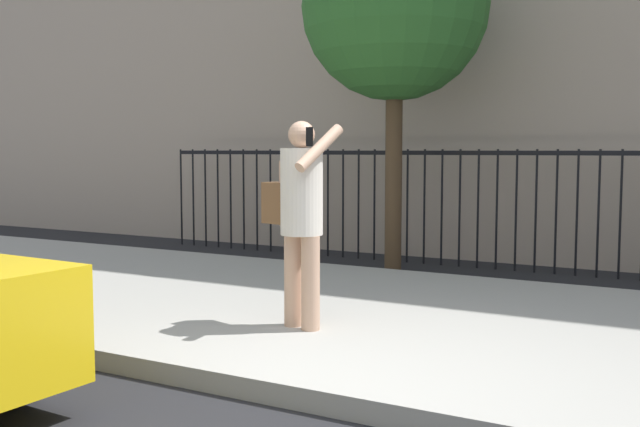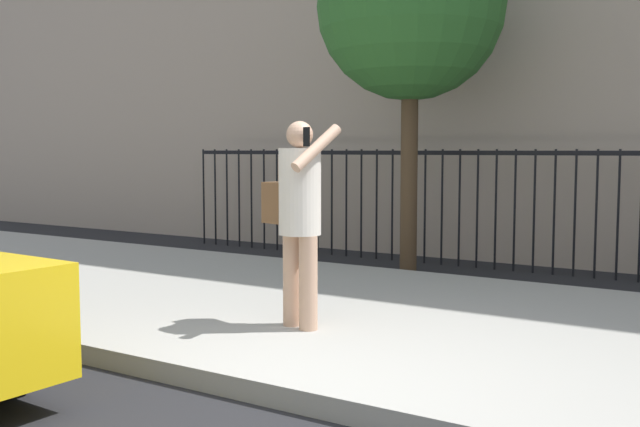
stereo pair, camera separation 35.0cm
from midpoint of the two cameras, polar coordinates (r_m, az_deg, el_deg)
The scene contains 5 objects.
ground_plane at distance 4.58m, azimuth -2.16°, elevation -15.35°, with size 60.00×60.00×0.00m, color black.
sidewalk at distance 6.46m, azimuth 8.20°, elevation -8.68°, with size 28.00×4.40×0.15m, color #9E9B93.
iron_fence at distance 9.84m, azimuth 16.08°, elevation 1.42°, with size 12.03×0.04×1.60m.
pedestrian_on_phone at distance 5.94m, azimuth -3.29°, elevation 0.37°, with size 0.71×0.51×1.67m.
street_tree_mid at distance 9.77m, azimuth 4.74°, elevation 15.49°, with size 2.38×2.38×4.59m.
Camera 1 is at (2.10, -3.75, 1.59)m, focal length 41.53 mm.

